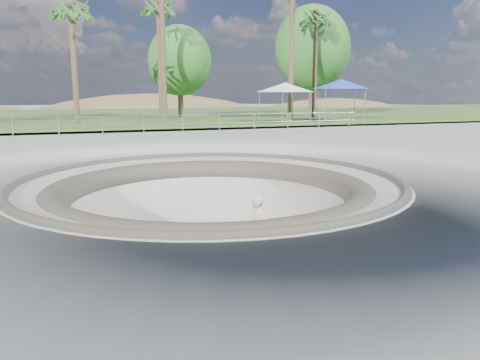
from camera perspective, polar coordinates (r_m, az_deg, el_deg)
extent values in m
plane|color=#A2A39E|center=(12.58, -3.69, -0.02)|extent=(180.00, 180.00, 0.00)
torus|color=#A2A39E|center=(13.09, -3.58, -8.66)|extent=(14.00, 14.00, 4.00)
cylinder|color=#A2A39E|center=(13.08, -3.59, -8.45)|extent=(6.60, 6.60, 0.10)
torus|color=#4B463C|center=(12.58, -3.69, -0.11)|extent=(10.24, 10.24, 0.24)
torus|color=#4B463C|center=(12.67, -3.66, -2.02)|extent=(8.91, 8.91, 0.81)
cube|color=#335622|center=(46.06, -15.60, 7.63)|extent=(180.00, 36.00, 0.12)
ellipsoid|color=brown|center=(73.49, -10.61, 2.48)|extent=(61.60, 44.00, 28.60)
ellipsoid|color=brown|center=(74.93, 11.27, 4.54)|extent=(42.00, 30.00, 19.50)
cylinder|color=gray|center=(24.15, -11.71, 7.68)|extent=(25.00, 0.05, 0.05)
cylinder|color=gray|center=(24.18, -11.67, 6.62)|extent=(25.00, 0.05, 0.05)
cube|color=#99673D|center=(12.00, 2.28, -9.62)|extent=(0.75, 0.37, 0.02)
cylinder|color=#AEADB2|center=(12.02, 2.28, -9.76)|extent=(0.07, 0.15, 0.03)
cylinder|color=#AEADB2|center=(12.02, 2.28, -9.76)|extent=(0.07, 0.15, 0.03)
cylinder|color=beige|center=(12.02, 2.28, -9.79)|extent=(0.06, 0.04, 0.06)
cylinder|color=beige|center=(12.02, 2.28, -9.79)|extent=(0.06, 0.04, 0.06)
cylinder|color=beige|center=(12.02, 2.28, -9.79)|extent=(0.06, 0.04, 0.06)
cylinder|color=beige|center=(12.02, 2.28, -9.79)|extent=(0.06, 0.04, 0.06)
imported|color=beige|center=(11.74, 2.31, -5.82)|extent=(0.56, 0.69, 1.64)
cylinder|color=gray|center=(31.35, 4.37, 8.69)|extent=(0.06, 0.06, 1.99)
cylinder|color=gray|center=(32.47, 8.51, 8.67)|extent=(0.06, 0.06, 1.99)
cylinder|color=gray|center=(33.68, 2.60, 8.84)|extent=(0.06, 0.06, 1.99)
cylinder|color=gray|center=(34.72, 6.52, 8.84)|extent=(0.06, 0.06, 1.99)
cube|color=silver|center=(33.01, 5.54, 10.66)|extent=(3.31, 3.31, 0.08)
cone|color=silver|center=(33.02, 5.55, 11.21)|extent=(5.21, 5.21, 0.63)
cylinder|color=gray|center=(33.24, 11.37, 8.79)|extent=(0.06, 0.06, 2.18)
cylinder|color=gray|center=(34.75, 15.35, 8.69)|extent=(0.06, 0.06, 2.18)
cylinder|color=gray|center=(35.65, 9.04, 8.98)|extent=(0.06, 0.06, 2.18)
cylinder|color=gray|center=(37.06, 12.86, 8.90)|extent=(0.06, 0.06, 2.18)
cube|color=#3142B2|center=(35.13, 12.23, 10.79)|extent=(3.77, 3.77, 0.08)
cone|color=#3142B2|center=(35.14, 12.26, 11.36)|extent=(5.59, 5.59, 0.69)
cylinder|color=brown|center=(32.81, -19.56, 13.06)|extent=(0.36, 0.36, 7.76)
cylinder|color=brown|center=(34.56, -9.40, 16.92)|extent=(0.36, 0.36, 12.04)
cylinder|color=brown|center=(36.42, -9.72, 14.01)|extent=(0.36, 0.36, 8.79)
cylinder|color=brown|center=(35.18, 6.31, 15.15)|extent=(0.36, 0.36, 9.92)
cylinder|color=brown|center=(38.98, 9.12, 13.47)|extent=(0.36, 0.36, 8.34)
cylinder|color=brown|center=(40.59, -7.28, 10.66)|extent=(0.44, 0.44, 4.46)
ellipsoid|color=#2C6A24|center=(40.67, -7.37, 14.25)|extent=(5.33, 4.84, 5.81)
cylinder|color=brown|center=(42.46, 8.71, 11.36)|extent=(0.44, 0.44, 5.57)
ellipsoid|color=#2C6A24|center=(42.62, 8.83, 15.64)|extent=(6.65, 6.04, 7.25)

